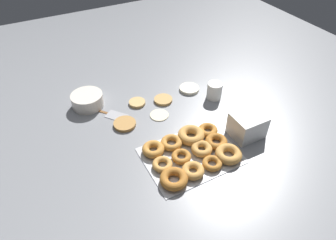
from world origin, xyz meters
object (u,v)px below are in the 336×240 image
at_px(pancake_2, 160,115).
at_px(pancake_0, 125,124).
at_px(pancake_1, 137,103).
at_px(spatula, 112,114).
at_px(batter_bowl, 87,100).
at_px(pancake_3, 163,100).
at_px(container_stack, 247,125).
at_px(paper_cup, 214,91).
at_px(donut_tray, 192,152).
at_px(pancake_4, 189,89).

bearing_deg(pancake_2, pancake_0, 176.24).
bearing_deg(pancake_0, pancake_1, 46.72).
bearing_deg(pancake_0, pancake_2, -3.76).
bearing_deg(spatula, batter_bowl, 173.49).
height_order(pancake_2, pancake_3, pancake_3).
relative_size(pancake_0, container_stack, 0.76).
height_order(batter_bowl, paper_cup, paper_cup).
bearing_deg(pancake_0, container_stack, -34.12).
xyz_separation_m(pancake_3, container_stack, (0.22, -0.40, 0.05)).
height_order(pancake_2, donut_tray, donut_tray).
bearing_deg(pancake_4, spatula, -179.25).
height_order(batter_bowl, spatula, batter_bowl).
xyz_separation_m(pancake_0, pancake_3, (0.24, 0.08, -0.00)).
bearing_deg(donut_tray, pancake_2, 90.98).
distance_m(pancake_1, pancake_2, 0.15).
bearing_deg(pancake_1, container_stack, -51.66).
bearing_deg(pancake_3, pancake_2, -125.76).
bearing_deg(pancake_1, pancake_3, -17.44).
bearing_deg(pancake_2, container_stack, -46.59).
bearing_deg(pancake_2, pancake_4, 26.05).
xyz_separation_m(pancake_1, pancake_4, (0.30, -0.02, 0.00)).
distance_m(pancake_2, donut_tray, 0.30).
distance_m(pancake_0, pancake_4, 0.43).
relative_size(pancake_1, donut_tray, 0.21).
xyz_separation_m(pancake_2, batter_bowl, (-0.28, 0.24, 0.03)).
bearing_deg(pancake_1, pancake_2, -65.96).
height_order(pancake_3, paper_cup, paper_cup).
distance_m(pancake_4, paper_cup, 0.15).
bearing_deg(pancake_2, pancake_3, 54.24).
xyz_separation_m(pancake_1, donut_tray, (0.07, -0.43, 0.01)).
bearing_deg(donut_tray, paper_cup, 43.49).
relative_size(pancake_2, pancake_4, 0.87).
xyz_separation_m(donut_tray, paper_cup, (0.31, 0.29, 0.02)).
bearing_deg(container_stack, pancake_2, 133.41).
distance_m(pancake_3, container_stack, 0.45).
bearing_deg(container_stack, pancake_4, 96.41).
bearing_deg(donut_tray, pancake_3, 80.84).
relative_size(pancake_1, pancake_3, 0.89).
bearing_deg(pancake_4, pancake_1, 176.37).
height_order(pancake_0, pancake_2, pancake_0).
height_order(pancake_1, paper_cup, paper_cup).
height_order(pancake_0, pancake_3, pancake_0).
xyz_separation_m(pancake_0, donut_tray, (0.18, -0.31, 0.01)).
distance_m(donut_tray, container_stack, 0.28).
bearing_deg(batter_bowl, pancake_4, -13.05).
bearing_deg(container_stack, pancake_0, 145.88).
distance_m(paper_cup, spatula, 0.53).
height_order(donut_tray, spatula, donut_tray).
distance_m(pancake_3, pancake_4, 0.17).
bearing_deg(pancake_0, pancake_4, 14.17).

